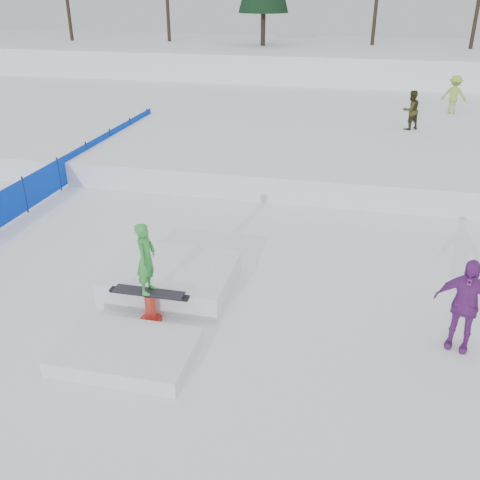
% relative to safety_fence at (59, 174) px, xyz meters
% --- Properties ---
extents(ground, '(120.00, 120.00, 0.00)m').
position_rel_safety_fence_xyz_m(ground, '(6.50, -6.60, -0.55)').
color(ground, white).
extents(snow_berm, '(60.00, 14.00, 2.40)m').
position_rel_safety_fence_xyz_m(snow_berm, '(6.50, 23.40, 0.65)').
color(snow_berm, white).
rests_on(snow_berm, ground).
extents(snow_midrise, '(50.00, 18.00, 0.80)m').
position_rel_safety_fence_xyz_m(snow_midrise, '(6.50, 9.40, -0.15)').
color(snow_midrise, white).
rests_on(snow_midrise, ground).
extents(safety_fence, '(0.05, 16.00, 1.10)m').
position_rel_safety_fence_xyz_m(safety_fence, '(0.00, 0.00, 0.00)').
color(safety_fence, '#0432BF').
rests_on(safety_fence, ground).
extents(walker_olive, '(0.94, 0.90, 1.52)m').
position_rel_safety_fence_xyz_m(walker_olive, '(11.15, 7.52, 1.01)').
color(walker_olive, '#2C2B10').
rests_on(walker_olive, snow_midrise).
extents(walker_ygreen, '(1.20, 0.90, 1.65)m').
position_rel_safety_fence_xyz_m(walker_ygreen, '(13.19, 10.98, 1.07)').
color(walker_ygreen, '#88AE39').
rests_on(walker_ygreen, snow_midrise).
extents(spectator_purple, '(1.14, 0.75, 1.80)m').
position_rel_safety_fence_xyz_m(spectator_purple, '(11.38, -5.90, 0.35)').
color(spectator_purple, '#722983').
rests_on(spectator_purple, ground).
extents(jib_rail_feature, '(2.60, 4.40, 2.11)m').
position_rel_safety_fence_xyz_m(jib_rail_feature, '(5.60, -5.81, -0.25)').
color(jib_rail_feature, white).
rests_on(jib_rail_feature, ground).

